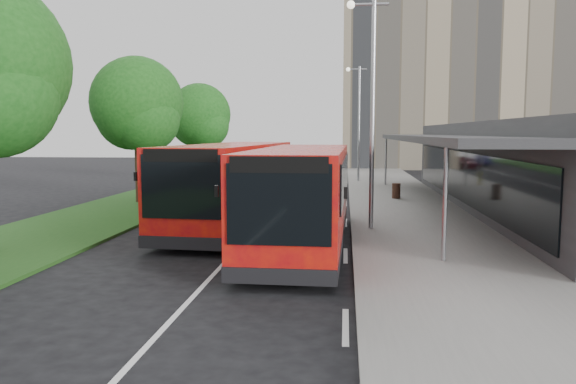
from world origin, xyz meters
name	(u,v)px	position (x,y,z in m)	size (l,w,h in m)	color
ground	(245,240)	(0.00, 0.00, 0.00)	(120.00, 120.00, 0.00)	black
pavement	(386,185)	(6.00, 20.00, 0.07)	(5.00, 80.00, 0.15)	slate
grass_verge	(197,183)	(-7.00, 20.00, 0.05)	(5.00, 80.00, 0.10)	#1B4917
lane_centre_line	(290,192)	(0.00, 15.00, 0.01)	(0.12, 70.00, 0.01)	silver
kerb_dashes	(345,187)	(3.30, 19.00, 0.01)	(0.12, 56.00, 0.01)	silver
office_block	(451,80)	(14.00, 42.00, 9.00)	(22.00, 12.00, 18.00)	tan
station_building	(515,166)	(10.86, 8.00, 2.04)	(7.70, 26.00, 4.00)	#2A2A2C
tree_mid	(137,109)	(-7.01, 9.05, 4.71)	(4.55, 4.55, 7.29)	black
tree_far	(200,119)	(-7.01, 21.05, 4.53)	(4.40, 4.40, 7.02)	black
lamp_post_near	(370,99)	(4.12, 2.00, 4.72)	(1.44, 0.28, 8.00)	#93959B
lamp_post_far	(358,116)	(4.12, 22.00, 4.72)	(1.44, 0.28, 8.00)	#93959B
bus_main	(302,196)	(1.95, -0.72, 1.57)	(2.99, 10.91, 3.07)	red
bus_second	(233,184)	(-0.97, 2.75, 1.60)	(3.54, 11.18, 3.12)	red
litter_bin	(396,191)	(5.92, 11.37, 0.54)	(0.43, 0.43, 0.78)	#382017
bollard	(371,177)	(4.97, 19.11, 0.62)	(0.15, 0.15, 0.94)	yellow
car_near	(333,162)	(2.07, 38.27, 0.67)	(1.58, 3.92, 1.34)	#520B1A
car_far	(307,159)	(-0.96, 43.69, 0.62)	(1.31, 3.75, 1.24)	navy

